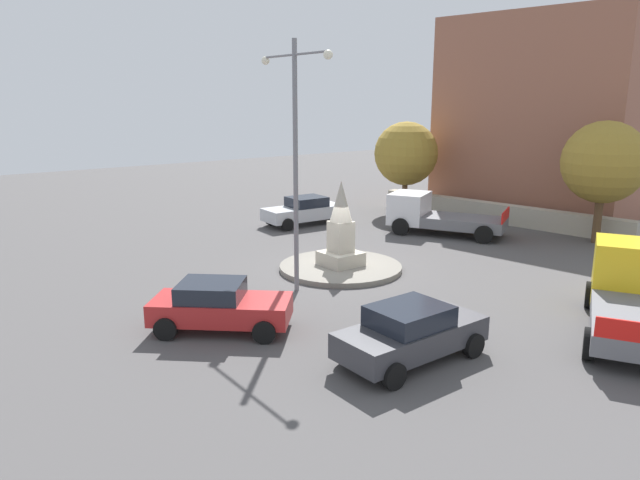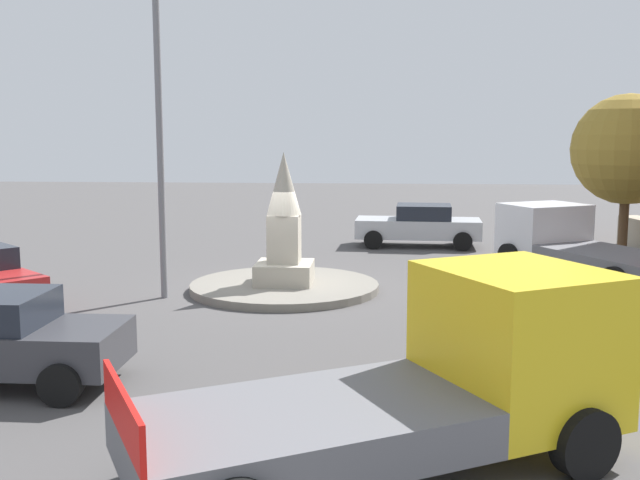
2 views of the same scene
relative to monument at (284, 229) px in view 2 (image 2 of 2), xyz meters
The scene contains 8 objects.
ground_plane 1.56m from the monument, ahead, with size 80.00×80.00×0.00m, color #4F4C4C.
traffic_island 1.46m from the monument, ahead, with size 4.73×4.73×0.19m, color gray.
monument is the anchor object (origin of this frame).
streetlamp 4.55m from the monument, 69.54° to the right, with size 3.76×0.28×8.31m.
car_silver_passing 8.60m from the monument, 154.11° to the left, with size 2.11×4.36×1.46m.
truck_yellow_waiting 10.08m from the monument, 17.92° to the left, with size 4.71×6.15×2.28m.
truck_white_far_side 7.97m from the monument, 106.15° to the left, with size 5.87×4.47×1.93m.
tree_mid_cluster 12.75m from the monument, 124.13° to the left, with size 3.62×3.62×5.21m.
Camera 2 is at (18.23, 2.38, 3.94)m, focal length 41.86 mm.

